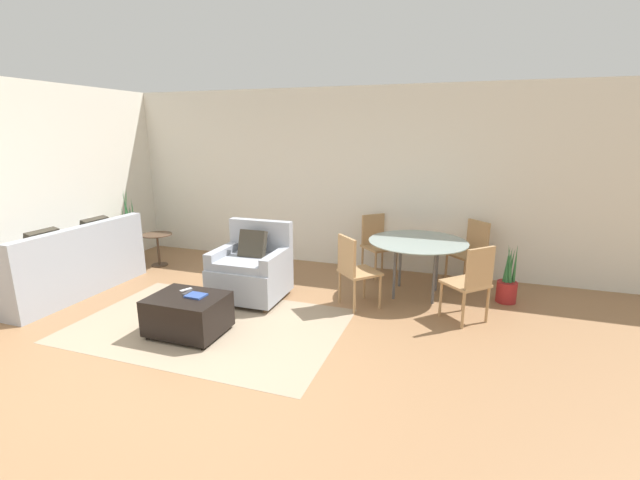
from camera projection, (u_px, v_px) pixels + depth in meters
name	position (u px, v px, depth m)	size (l,w,h in m)	color
ground_plane	(209.00, 361.00, 4.04)	(20.00, 20.00, 0.00)	#936B47
wall_back	(322.00, 179.00, 6.75)	(12.00, 0.06, 2.75)	silver
wall_left	(63.00, 184.00, 6.11)	(0.06, 12.00, 2.75)	silver
area_rug	(209.00, 325.00, 4.78)	(2.93, 1.89, 0.01)	gray
couch	(69.00, 269.00, 5.68)	(0.86, 1.98, 0.94)	#999EA8
armchair	(251.00, 270.00, 5.47)	(0.87, 0.81, 0.97)	#999EA8
ottoman	(188.00, 313.00, 4.52)	(0.77, 0.60, 0.42)	black
book_stack	(196.00, 296.00, 4.47)	(0.20, 0.17, 0.02)	#2D478C
tv_remote_primary	(187.00, 293.00, 4.57)	(0.04, 0.14, 0.01)	#333338
tv_remote_secondary	(186.00, 290.00, 4.65)	(0.10, 0.14, 0.01)	#B7B7BC
potted_plant	(132.00, 245.00, 6.99)	(0.35, 0.35, 1.23)	#333338
side_table	(158.00, 243.00, 6.81)	(0.46, 0.46, 0.52)	#4C3828
dining_table	(418.00, 246.00, 5.52)	(1.26, 1.26, 0.73)	#8C9E99
dining_chair_near_left	(354.00, 267.00, 5.15)	(0.59, 0.59, 0.90)	tan
dining_chair_near_right	(472.00, 279.00, 4.73)	(0.59, 0.59, 0.90)	tan
dining_chair_far_left	(376.00, 241.00, 6.38)	(0.59, 0.59, 0.90)	tan
dining_chair_far_right	(471.00, 248.00, 5.96)	(0.59, 0.59, 0.90)	tan
potted_plant_small	(507.00, 285.00, 5.38)	(0.25, 0.25, 0.77)	maroon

